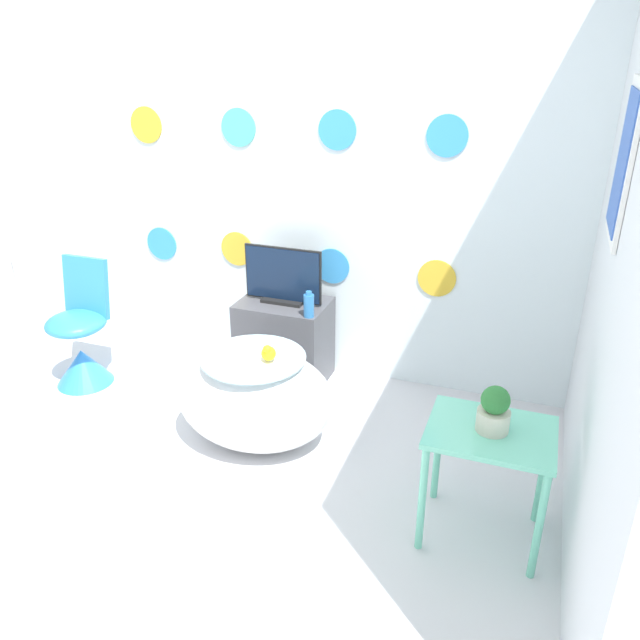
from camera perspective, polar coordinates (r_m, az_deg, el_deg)
name	(u,v)px	position (r m, az deg, el deg)	size (l,w,h in m)	color
ground_plane	(132,534)	(2.99, -16.79, -18.19)	(12.00, 12.00, 0.00)	silver
wall_back_dotted	(283,164)	(3.81, -3.37, 14.03)	(4.53, 0.05, 2.60)	white
wall_right	(622,231)	(2.65, 25.92, 7.31)	(0.06, 2.73, 2.60)	silver
bathtub	(255,397)	(3.31, -5.92, -7.06)	(0.84, 0.65, 0.51)	white
rubber_duck	(268,353)	(3.10, -4.75, -3.00)	(0.07, 0.08, 0.09)	yellow
chair	(81,345)	(4.11, -21.01, -2.11)	(0.36, 0.36, 0.78)	#338CE0
tv_cabinet	(284,341)	(3.89, -3.27, -1.89)	(0.54, 0.38, 0.52)	#4C4C51
tv	(283,278)	(3.72, -3.41, 3.87)	(0.48, 0.12, 0.34)	black
vase	(309,305)	(3.54, -1.03, 1.36)	(0.06, 0.06, 0.16)	#2D72B7
side_table	(489,449)	(2.69, 15.19, -11.32)	(0.51, 0.40, 0.54)	#72D8B7
potted_plant_left	(494,411)	(2.59, 15.64, -7.98)	(0.13, 0.13, 0.20)	beige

